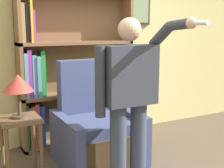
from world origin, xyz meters
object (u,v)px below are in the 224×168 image
Objects in this scene: person_standing at (129,94)px; table_lamp at (18,84)px; side_table at (21,132)px; armchair at (96,132)px; bookcase at (65,72)px.

person_standing is 1.05m from table_lamp.
table_lamp is (-0.83, 0.64, 0.05)m from person_standing.
side_table is 1.51× the size of table_lamp.
armchair reaches higher than side_table.
bookcase is 3.05× the size of side_table.
person_standing reaches higher than side_table.
bookcase reaches higher than table_lamp.
table_lamp is at bearing -134.07° from bookcase.
armchair is 0.83m from side_table.
armchair is 0.89m from person_standing.
side_table is (-0.72, -0.75, -0.43)m from bookcase.
bookcase is at bearing 97.80° from armchair.
table_lamp is at bearing -45.00° from side_table.
bookcase is 1.13m from side_table.
person_standing is 1.13m from side_table.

